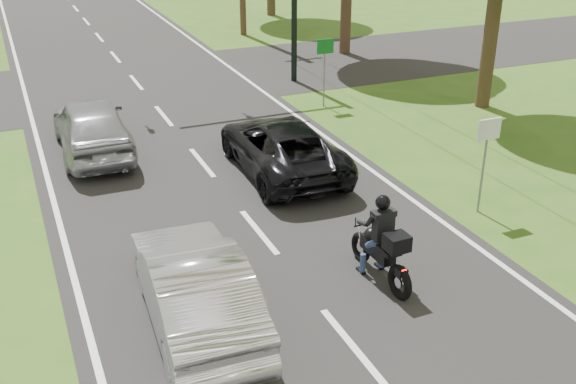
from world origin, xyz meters
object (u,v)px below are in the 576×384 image
at_px(dark_suv, 282,146).
at_px(motorcycle_rider, 383,248).
at_px(silver_sedan, 195,287).
at_px(sign_white, 487,143).
at_px(silver_suv, 92,126).
at_px(sign_green, 325,56).

bearing_deg(dark_suv, motorcycle_rider, 88.95).
bearing_deg(dark_suv, silver_sedan, 56.75).
bearing_deg(motorcycle_rider, sign_white, 23.40).
xyz_separation_m(motorcycle_rider, silver_suv, (-3.75, 8.31, 0.09)).
height_order(sign_white, sign_green, same).
xyz_separation_m(silver_sedan, sign_green, (6.94, 9.48, 0.89)).
distance_m(silver_sedan, sign_white, 6.95).
bearing_deg(motorcycle_rider, silver_sedan, 178.25).
height_order(dark_suv, silver_sedan, silver_sedan).
bearing_deg(dark_suv, sign_green, -125.17).
height_order(motorcycle_rider, sign_green, sign_green).
height_order(dark_suv, sign_white, sign_white).
bearing_deg(silver_suv, motorcycle_rider, 115.27).
relative_size(dark_suv, sign_green, 2.16).
xyz_separation_m(silver_suv, sign_green, (7.28, 1.21, 0.85)).
relative_size(motorcycle_rider, sign_green, 0.91).
distance_m(sign_white, sign_green, 8.00).
height_order(silver_suv, sign_white, sign_white).
distance_m(dark_suv, silver_sedan, 6.39).
relative_size(dark_suv, silver_suv, 1.06).
relative_size(motorcycle_rider, dark_suv, 0.42).
bearing_deg(silver_sedan, dark_suv, -122.14).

